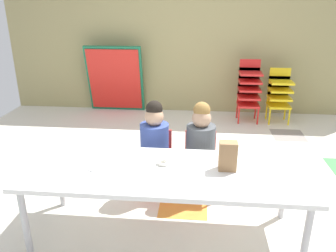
{
  "coord_description": "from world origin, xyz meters",
  "views": [
    {
      "loc": [
        0.11,
        -3.06,
        1.77
      ],
      "look_at": [
        -0.12,
        -0.62,
        0.83
      ],
      "focal_mm": 35.99,
      "sensor_mm": 36.0,
      "label": 1
    }
  ],
  "objects_px": {
    "seated_child_near_camera": "(155,140)",
    "paper_plate_near_edge": "(163,165)",
    "kid_chair_red_stack": "(249,87)",
    "donut_powdered_on_plate": "(163,163)",
    "kid_chair_yellow_stack": "(279,92)",
    "paper_plate_center_table": "(98,166)",
    "folded_activity_table": "(115,79)",
    "paper_bag_brown": "(228,156)",
    "seated_child_middle_seat": "(201,141)",
    "craft_table": "(165,175)"
  },
  "relations": [
    {
      "from": "kid_chair_yellow_stack",
      "to": "paper_plate_near_edge",
      "type": "height_order",
      "value": "kid_chair_yellow_stack"
    },
    {
      "from": "craft_table",
      "to": "folded_activity_table",
      "type": "height_order",
      "value": "folded_activity_table"
    },
    {
      "from": "paper_bag_brown",
      "to": "folded_activity_table",
      "type": "bearing_deg",
      "value": 117.87
    },
    {
      "from": "paper_plate_near_edge",
      "to": "donut_powdered_on_plate",
      "type": "bearing_deg",
      "value": 0.0
    },
    {
      "from": "folded_activity_table",
      "to": "donut_powdered_on_plate",
      "type": "xyz_separation_m",
      "value": [
        1.1,
        -2.96,
        0.06
      ]
    },
    {
      "from": "folded_activity_table",
      "to": "donut_powdered_on_plate",
      "type": "relative_size",
      "value": 10.76
    },
    {
      "from": "kid_chair_yellow_stack",
      "to": "paper_bag_brown",
      "type": "bearing_deg",
      "value": -109.46
    },
    {
      "from": "craft_table",
      "to": "seated_child_middle_seat",
      "type": "distance_m",
      "value": 0.66
    },
    {
      "from": "seated_child_near_camera",
      "to": "donut_powdered_on_plate",
      "type": "relative_size",
      "value": 9.09
    },
    {
      "from": "craft_table",
      "to": "donut_powdered_on_plate",
      "type": "relative_size",
      "value": 20.73
    },
    {
      "from": "kid_chair_yellow_stack",
      "to": "seated_child_middle_seat",
      "type": "bearing_deg",
      "value": -118.06
    },
    {
      "from": "seated_child_near_camera",
      "to": "paper_plate_center_table",
      "type": "distance_m",
      "value": 0.7
    },
    {
      "from": "folded_activity_table",
      "to": "paper_plate_center_table",
      "type": "xyz_separation_m",
      "value": [
        0.62,
        -3.03,
        0.05
      ]
    },
    {
      "from": "kid_chair_red_stack",
      "to": "paper_bag_brown",
      "type": "distance_m",
      "value": 2.79
    },
    {
      "from": "donut_powdered_on_plate",
      "to": "seated_child_middle_seat",
      "type": "bearing_deg",
      "value": 61.94
    },
    {
      "from": "seated_child_near_camera",
      "to": "paper_bag_brown",
      "type": "bearing_deg",
      "value": -42.31
    },
    {
      "from": "seated_child_near_camera",
      "to": "donut_powdered_on_plate",
      "type": "distance_m",
      "value": 0.55
    },
    {
      "from": "paper_bag_brown",
      "to": "kid_chair_red_stack",
      "type": "bearing_deg",
      "value": 79.29
    },
    {
      "from": "kid_chair_red_stack",
      "to": "donut_powdered_on_plate",
      "type": "relative_size",
      "value": 9.11
    },
    {
      "from": "kid_chair_red_stack",
      "to": "donut_powdered_on_plate",
      "type": "xyz_separation_m",
      "value": [
        -1.0,
        -2.71,
        0.08
      ]
    },
    {
      "from": "kid_chair_red_stack",
      "to": "donut_powdered_on_plate",
      "type": "distance_m",
      "value": 2.89
    },
    {
      "from": "seated_child_middle_seat",
      "to": "folded_activity_table",
      "type": "bearing_deg",
      "value": 119.69
    },
    {
      "from": "folded_activity_table",
      "to": "paper_plate_center_table",
      "type": "distance_m",
      "value": 3.09
    },
    {
      "from": "craft_table",
      "to": "paper_plate_center_table",
      "type": "height_order",
      "value": "paper_plate_center_table"
    },
    {
      "from": "seated_child_near_camera",
      "to": "paper_plate_near_edge",
      "type": "distance_m",
      "value": 0.55
    },
    {
      "from": "seated_child_near_camera",
      "to": "paper_plate_center_table",
      "type": "height_order",
      "value": "seated_child_near_camera"
    },
    {
      "from": "kid_chair_red_stack",
      "to": "paper_bag_brown",
      "type": "height_order",
      "value": "kid_chair_red_stack"
    },
    {
      "from": "craft_table",
      "to": "paper_plate_center_table",
      "type": "distance_m",
      "value": 0.51
    },
    {
      "from": "kid_chair_yellow_stack",
      "to": "paper_plate_center_table",
      "type": "xyz_separation_m",
      "value": [
        -1.93,
        -2.78,
        0.13
      ]
    },
    {
      "from": "craft_table",
      "to": "paper_plate_center_table",
      "type": "bearing_deg",
      "value": -179.89
    },
    {
      "from": "folded_activity_table",
      "to": "seated_child_middle_seat",
      "type": "bearing_deg",
      "value": -60.31
    },
    {
      "from": "seated_child_near_camera",
      "to": "seated_child_middle_seat",
      "type": "relative_size",
      "value": 1.0
    },
    {
      "from": "seated_child_middle_seat",
      "to": "kid_chair_yellow_stack",
      "type": "bearing_deg",
      "value": 61.94
    },
    {
      "from": "folded_activity_table",
      "to": "paper_plate_center_table",
      "type": "bearing_deg",
      "value": -78.49
    },
    {
      "from": "craft_table",
      "to": "paper_plate_near_edge",
      "type": "height_order",
      "value": "paper_plate_near_edge"
    },
    {
      "from": "craft_table",
      "to": "paper_bag_brown",
      "type": "bearing_deg",
      "value": 5.73
    },
    {
      "from": "paper_plate_near_edge",
      "to": "craft_table",
      "type": "bearing_deg",
      "value": -71.5
    },
    {
      "from": "seated_child_middle_seat",
      "to": "paper_bag_brown",
      "type": "bearing_deg",
      "value": -70.78
    },
    {
      "from": "craft_table",
      "to": "seated_child_near_camera",
      "type": "distance_m",
      "value": 0.62
    },
    {
      "from": "craft_table",
      "to": "donut_powdered_on_plate",
      "type": "height_order",
      "value": "donut_powdered_on_plate"
    },
    {
      "from": "seated_child_near_camera",
      "to": "seated_child_middle_seat",
      "type": "bearing_deg",
      "value": 0.0
    },
    {
      "from": "seated_child_near_camera",
      "to": "kid_chair_red_stack",
      "type": "height_order",
      "value": "seated_child_near_camera"
    },
    {
      "from": "kid_chair_yellow_stack",
      "to": "paper_bag_brown",
      "type": "height_order",
      "value": "same"
    },
    {
      "from": "folded_activity_table",
      "to": "donut_powdered_on_plate",
      "type": "height_order",
      "value": "folded_activity_table"
    },
    {
      "from": "paper_bag_brown",
      "to": "donut_powdered_on_plate",
      "type": "height_order",
      "value": "paper_bag_brown"
    },
    {
      "from": "kid_chair_yellow_stack",
      "to": "paper_plate_near_edge",
      "type": "distance_m",
      "value": 3.08
    },
    {
      "from": "donut_powdered_on_plate",
      "to": "craft_table",
      "type": "bearing_deg",
      "value": -71.5
    },
    {
      "from": "seated_child_near_camera",
      "to": "seated_child_middle_seat",
      "type": "height_order",
      "value": "same"
    },
    {
      "from": "seated_child_near_camera",
      "to": "donut_powdered_on_plate",
      "type": "bearing_deg",
      "value": -75.95
    },
    {
      "from": "folded_activity_table",
      "to": "kid_chair_yellow_stack",
      "type": "bearing_deg",
      "value": -5.53
    }
  ]
}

